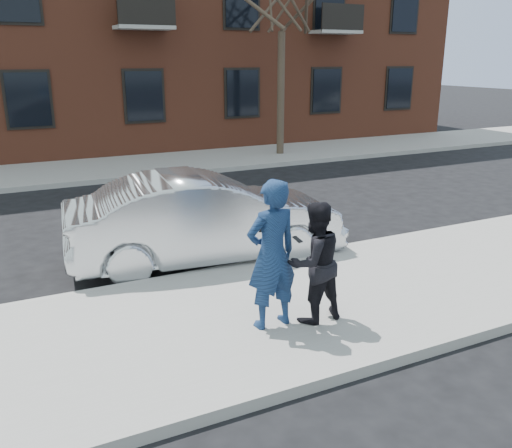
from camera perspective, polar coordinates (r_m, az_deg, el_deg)
ground at (r=8.74m, az=11.15°, el=-6.84°), size 100.00×100.00×0.00m
near_sidewalk at (r=8.53m, az=12.19°, el=-6.97°), size 50.00×3.50×0.15m
near_curb at (r=9.89m, az=5.79°, el=-3.24°), size 50.00×0.10×0.15m
far_sidewalk at (r=18.55m, az=-10.22°, el=6.21°), size 50.00×3.50×0.15m
far_curb at (r=16.86m, az=-8.49°, el=5.21°), size 50.00×0.10×0.15m
silver_sedan at (r=9.57m, az=-5.32°, el=0.60°), size 4.95×2.16×1.58m
man_hoodie at (r=6.83m, az=1.67°, el=-3.25°), size 0.75×0.54×1.95m
man_peacoat at (r=7.07m, az=6.17°, el=-4.04°), size 0.83×0.67×1.62m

